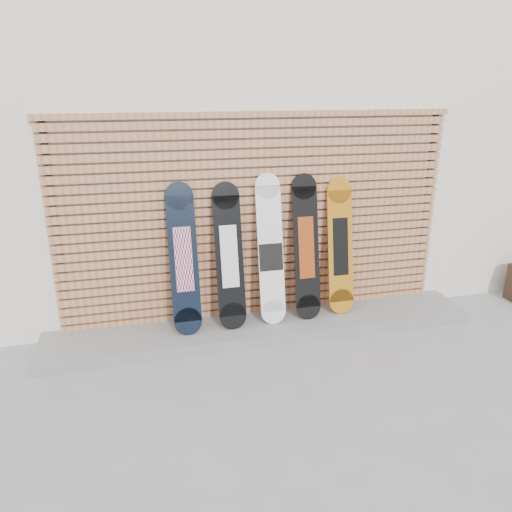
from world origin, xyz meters
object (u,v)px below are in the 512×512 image
object	(u,v)px
snowboard_2	(270,251)
snowboard_0	(184,259)
snowboard_1	(229,256)
snowboard_3	(306,248)
snowboard_4	(340,247)

from	to	relation	value
snowboard_2	snowboard_0	bearing A→B (deg)	-179.14
snowboard_1	snowboard_3	size ratio (longest dim) A/B	0.97
snowboard_0	snowboard_3	bearing A→B (deg)	0.94
snowboard_0	snowboard_3	world-z (taller)	snowboard_3
snowboard_3	snowboard_4	xyz separation A→B (m)	(0.40, 0.02, -0.03)
snowboard_0	snowboard_3	distance (m)	1.31
snowboard_3	snowboard_4	world-z (taller)	snowboard_3
snowboard_0	snowboard_1	bearing A→B (deg)	0.80
snowboard_2	snowboard_3	size ratio (longest dim) A/B	1.01
snowboard_1	snowboard_3	distance (m)	0.84
snowboard_0	snowboard_4	xyz separation A→B (m)	(1.72, 0.04, -0.02)
snowboard_1	snowboard_4	world-z (taller)	snowboard_1
snowboard_1	snowboard_2	distance (m)	0.44
snowboard_2	snowboard_3	world-z (taller)	snowboard_2
snowboard_4	snowboard_2	bearing A→B (deg)	-177.82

